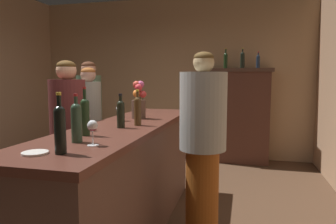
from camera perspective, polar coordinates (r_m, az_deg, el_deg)
name	(u,v)px	position (r m, az deg, el deg)	size (l,w,h in m)	color
wall_back	(171,78)	(5.86, 0.60, 6.34)	(5.18, 0.12, 2.92)	tan
bar_counter	(127,180)	(2.90, -7.65, -12.42)	(0.67, 2.77, 1.05)	brown
display_cabinet	(240,114)	(5.44, 13.21, -0.33)	(1.05, 0.41, 1.62)	#4B291F
wine_bottle_chardonnay	(60,127)	(1.75, -19.41, -2.63)	(0.06, 0.06, 0.33)	black
wine_bottle_malbec	(85,115)	(2.26, -15.13, -0.54)	(0.06, 0.06, 0.35)	#20371D
wine_bottle_riesling	(121,112)	(2.56, -8.76, -0.08)	(0.06, 0.06, 0.28)	black
wine_bottle_rose	(138,109)	(2.67, -5.65, 0.47)	(0.06, 0.06, 0.31)	#4D351A
wine_bottle_syrah	(76,121)	(2.03, -16.62, -1.56)	(0.07, 0.07, 0.31)	#2D4530
wine_glass_front	(93,127)	(1.91, -13.82, -2.79)	(0.07, 0.07, 0.16)	white
wine_glass_mid	(85,117)	(2.49, -15.08, -0.85)	(0.07, 0.07, 0.15)	white
wine_glass_rear	(120,109)	(2.98, -8.86, 0.46)	(0.08, 0.08, 0.15)	white
flower_arrangement	(139,102)	(3.13, -5.46, 1.91)	(0.16, 0.14, 0.38)	#50382C
cheese_plate	(35,153)	(1.82, -23.43, -6.98)	(0.14, 0.14, 0.01)	white
display_bottle_left	(226,60)	(5.42, 10.64, 9.48)	(0.07, 0.07, 0.34)	#1A3318
display_bottle_midleft	(242,59)	(5.41, 13.64, 9.46)	(0.07, 0.07, 0.34)	black
display_bottle_center	(258,61)	(5.41, 16.37, 9.07)	(0.06, 0.06, 0.28)	#1B283D
patron_tall	(90,124)	(3.98, -14.34, -2.16)	(0.30, 0.30, 1.59)	#B2A29B
patron_redhead	(90,114)	(4.62, -14.30, -0.35)	(0.35, 0.35, 1.69)	maroon
patron_by_cabinet	(69,133)	(3.29, -17.97, -3.80)	(0.36, 0.36, 1.63)	maroon
bartender	(203,144)	(2.59, 6.45, -5.97)	(0.39, 0.39, 1.67)	brown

